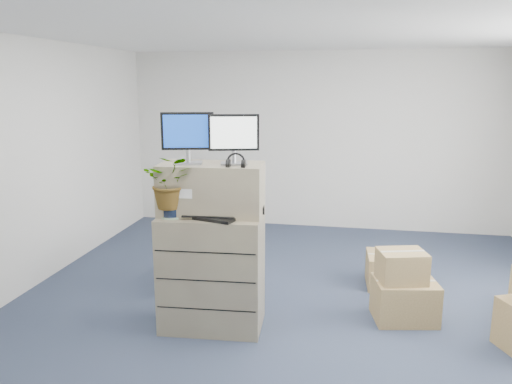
# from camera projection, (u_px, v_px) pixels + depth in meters

# --- Properties ---
(ground) EXTENTS (7.00, 7.00, 0.00)m
(ground) POSITION_uv_depth(u_px,v_px,m) (288.00, 324.00, 4.85)
(ground) COLOR #212D3C
(ground) RESTS_ON ground
(wall_back) EXTENTS (6.00, 0.02, 2.80)m
(wall_back) POSITION_uv_depth(u_px,v_px,m) (317.00, 141.00, 7.92)
(wall_back) COLOR silver
(wall_back) RESTS_ON ground
(filing_cabinet_lower) EXTENTS (0.98, 0.64, 1.10)m
(filing_cabinet_lower) POSITION_uv_depth(u_px,v_px,m) (212.00, 271.00, 4.73)
(filing_cabinet_lower) COLOR gray
(filing_cabinet_lower) RESTS_ON ground
(filing_cabinet_upper) EXTENTS (0.97, 0.53, 0.47)m
(filing_cabinet_upper) POSITION_uv_depth(u_px,v_px,m) (212.00, 189.00, 4.61)
(filing_cabinet_upper) COLOR gray
(filing_cabinet_upper) RESTS_ON filing_cabinet_lower
(monitor_left) EXTENTS (0.47, 0.24, 0.47)m
(monitor_left) POSITION_uv_depth(u_px,v_px,m) (188.00, 135.00, 4.49)
(monitor_left) COLOR #99999E
(monitor_left) RESTS_ON filing_cabinet_upper
(monitor_right) EXTENTS (0.45, 0.23, 0.45)m
(monitor_right) POSITION_uv_depth(u_px,v_px,m) (234.00, 136.00, 4.46)
(monitor_right) COLOR #99999E
(monitor_right) RESTS_ON filing_cabinet_upper
(headphones) EXTENTS (0.17, 0.03, 0.17)m
(headphones) POSITION_uv_depth(u_px,v_px,m) (236.00, 162.00, 4.36)
(headphones) COLOR black
(headphones) RESTS_ON filing_cabinet_upper
(keyboard) EXTENTS (0.58, 0.37, 0.03)m
(keyboard) POSITION_uv_depth(u_px,v_px,m) (208.00, 217.00, 4.49)
(keyboard) COLOR black
(keyboard) RESTS_ON filing_cabinet_lower
(mouse) EXTENTS (0.10, 0.07, 0.03)m
(mouse) POSITION_uv_depth(u_px,v_px,m) (240.00, 217.00, 4.48)
(mouse) COLOR silver
(mouse) RESTS_ON filing_cabinet_lower
(water_bottle) EXTENTS (0.08, 0.08, 0.27)m
(water_bottle) POSITION_uv_depth(u_px,v_px,m) (218.00, 200.00, 4.59)
(water_bottle) COLOR #9D9EA5
(water_bottle) RESTS_ON filing_cabinet_lower
(phone_dock) EXTENTS (0.07, 0.06, 0.14)m
(phone_dock) POSITION_uv_depth(u_px,v_px,m) (208.00, 209.00, 4.65)
(phone_dock) COLOR silver
(phone_dock) RESTS_ON filing_cabinet_lower
(external_drive) EXTENTS (0.24, 0.20, 0.06)m
(external_drive) POSITION_uv_depth(u_px,v_px,m) (253.00, 209.00, 4.69)
(external_drive) COLOR black
(external_drive) RESTS_ON filing_cabinet_lower
(tissue_box) EXTENTS (0.25, 0.14, 0.09)m
(tissue_box) POSITION_uv_depth(u_px,v_px,m) (245.00, 201.00, 4.66)
(tissue_box) COLOR #3B70C9
(tissue_box) RESTS_ON external_drive
(potted_plant) EXTENTS (0.47, 0.51, 0.46)m
(potted_plant) POSITION_uv_depth(u_px,v_px,m) (171.00, 189.00, 4.47)
(potted_plant) COLOR #92AF8D
(potted_plant) RESTS_ON filing_cabinet_lower
(office_chair) EXTENTS (0.86, 0.83, 0.70)m
(office_chair) POSITION_uv_depth(u_px,v_px,m) (202.00, 255.00, 5.76)
(office_chair) COLOR slate
(office_chair) RESTS_ON ground
(cardboard_boxes) EXTENTS (2.26, 1.87, 0.81)m
(cardboard_boxes) POSITION_uv_depth(u_px,v_px,m) (487.00, 295.00, 4.82)
(cardboard_boxes) COLOR olive
(cardboard_boxes) RESTS_ON ground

